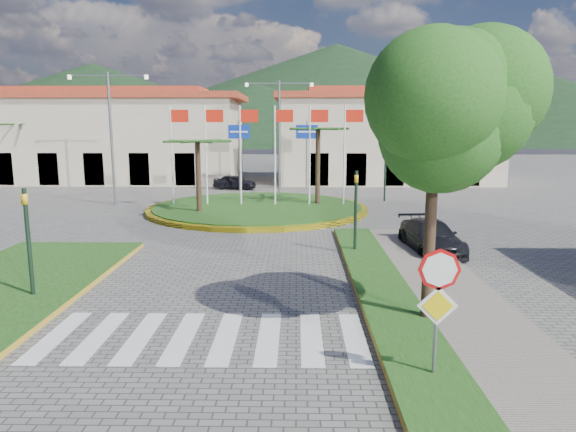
{
  "coord_description": "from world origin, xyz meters",
  "views": [
    {
      "loc": [
        2.24,
        -7.28,
        4.89
      ],
      "look_at": [
        1.99,
        8.0,
        2.18
      ],
      "focal_mm": 32.0,
      "sensor_mm": 36.0,
      "label": 1
    }
  ],
  "objects_px": {
    "white_van": "(132,176)",
    "car_dark_a": "(235,182)",
    "roundabout_island": "(258,208)",
    "car_side_right": "(431,236)",
    "car_dark_b": "(320,175)",
    "stop_sign": "(438,293)",
    "deciduous_tree": "(436,113)"
  },
  "relations": [
    {
      "from": "roundabout_island",
      "to": "car_dark_b",
      "type": "height_order",
      "value": "roundabout_island"
    },
    {
      "from": "roundabout_island",
      "to": "deciduous_tree",
      "type": "xyz_separation_m",
      "value": [
        5.5,
        -17.0,
        5.0
      ]
    },
    {
      "from": "roundabout_island",
      "to": "stop_sign",
      "type": "height_order",
      "value": "roundabout_island"
    },
    {
      "from": "stop_sign",
      "to": "car_dark_a",
      "type": "height_order",
      "value": "stop_sign"
    },
    {
      "from": "white_van",
      "to": "deciduous_tree",
      "type": "bearing_deg",
      "value": -143.57
    },
    {
      "from": "roundabout_island",
      "to": "car_side_right",
      "type": "height_order",
      "value": "roundabout_island"
    },
    {
      "from": "white_van",
      "to": "car_dark_b",
      "type": "distance_m",
      "value": 15.84
    },
    {
      "from": "roundabout_island",
      "to": "car_dark_a",
      "type": "bearing_deg",
      "value": 104.04
    },
    {
      "from": "roundabout_island",
      "to": "car_dark_a",
      "type": "xyz_separation_m",
      "value": [
        -2.52,
        10.06,
        0.39
      ]
    },
    {
      "from": "roundabout_island",
      "to": "car_side_right",
      "type": "distance_m",
      "value": 12.22
    },
    {
      "from": "deciduous_tree",
      "to": "car_dark_b",
      "type": "bearing_deg",
      "value": 92.27
    },
    {
      "from": "white_van",
      "to": "roundabout_island",
      "type": "bearing_deg",
      "value": -132.19
    },
    {
      "from": "white_van",
      "to": "car_side_right",
      "type": "bearing_deg",
      "value": -133.31
    },
    {
      "from": "roundabout_island",
      "to": "stop_sign",
      "type": "bearing_deg",
      "value": -76.27
    },
    {
      "from": "deciduous_tree",
      "to": "car_dark_b",
      "type": "xyz_separation_m",
      "value": [
        -1.26,
        31.79,
        -4.54
      ]
    },
    {
      "from": "stop_sign",
      "to": "white_van",
      "type": "bearing_deg",
      "value": 116.14
    },
    {
      "from": "car_dark_b",
      "to": "car_side_right",
      "type": "relative_size",
      "value": 0.93
    },
    {
      "from": "white_van",
      "to": "car_side_right",
      "type": "distance_m",
      "value": 29.96
    },
    {
      "from": "deciduous_tree",
      "to": "stop_sign",
      "type": "bearing_deg",
      "value": -101.18
    },
    {
      "from": "car_dark_a",
      "to": "car_dark_b",
      "type": "xyz_separation_m",
      "value": [
        6.75,
        4.73,
        0.08
      ]
    },
    {
      "from": "stop_sign",
      "to": "deciduous_tree",
      "type": "distance_m",
      "value": 4.59
    },
    {
      "from": "deciduous_tree",
      "to": "car_side_right",
      "type": "height_order",
      "value": "deciduous_tree"
    },
    {
      "from": "roundabout_island",
      "to": "deciduous_tree",
      "type": "distance_m",
      "value": 18.55
    },
    {
      "from": "roundabout_island",
      "to": "car_side_right",
      "type": "xyz_separation_m",
      "value": [
        7.5,
        -9.65,
        0.43
      ]
    },
    {
      "from": "deciduous_tree",
      "to": "car_dark_a",
      "type": "height_order",
      "value": "deciduous_tree"
    },
    {
      "from": "car_dark_a",
      "to": "stop_sign",
      "type": "bearing_deg",
      "value": -155.8
    },
    {
      "from": "deciduous_tree",
      "to": "car_side_right",
      "type": "xyz_separation_m",
      "value": [
        2.0,
        7.35,
        -4.57
      ]
    },
    {
      "from": "deciduous_tree",
      "to": "roundabout_island",
      "type": "bearing_deg",
      "value": 107.91
    },
    {
      "from": "stop_sign",
      "to": "car_side_right",
      "type": "bearing_deg",
      "value": 75.95
    },
    {
      "from": "car_dark_a",
      "to": "car_dark_b",
      "type": "height_order",
      "value": "car_dark_b"
    },
    {
      "from": "stop_sign",
      "to": "roundabout_island",
      "type": "bearing_deg",
      "value": 103.73
    },
    {
      "from": "white_van",
      "to": "car_dark_a",
      "type": "xyz_separation_m",
      "value": [
        9.03,
        -3.41,
        -0.07
      ]
    }
  ]
}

